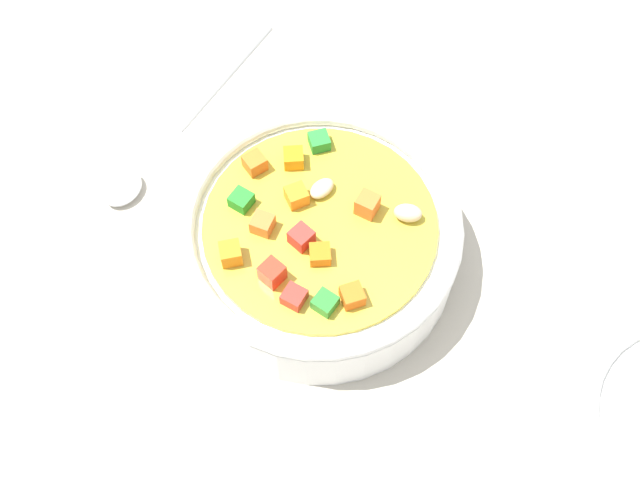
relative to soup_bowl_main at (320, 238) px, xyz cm
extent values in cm
cube|color=#BAB2A0|center=(0.01, 0.01, -3.69)|extent=(140.00, 140.00, 2.00)
cylinder|color=white|center=(0.01, 0.01, -0.64)|extent=(17.27, 17.27, 4.11)
torus|color=white|center=(0.01, 0.01, 1.75)|extent=(17.35, 17.35, 1.12)
cylinder|color=gold|center=(0.01, 0.01, 1.62)|extent=(14.27, 14.27, 0.40)
cube|color=orange|center=(-1.82, 1.19, 2.35)|extent=(1.72, 1.72, 1.07)
cube|color=orange|center=(-3.18, -1.23, 2.34)|extent=(1.34, 1.34, 1.05)
cube|color=orange|center=(3.16, -4.26, 2.33)|extent=(1.70, 1.70, 1.02)
cube|color=orange|center=(-4.31, -3.70, 2.43)|extent=(1.65, 1.65, 1.23)
cube|color=red|center=(-0.14, -5.22, 2.25)|extent=(1.47, 1.47, 0.87)
cube|color=orange|center=(-2.82, 3.80, 2.32)|extent=(1.57, 1.57, 1.02)
cube|color=orange|center=(0.66, -2.19, 2.25)|extent=(1.57, 1.57, 0.86)
cube|color=#28832B|center=(1.79, -5.07, 2.25)|extent=(1.55, 1.55, 0.86)
cube|color=red|center=(-0.70, -1.47, 2.37)|extent=(1.65, 1.65, 1.11)
cube|color=red|center=(-1.60, -4.25, 2.51)|extent=(1.63, 1.63, 1.38)
ellipsoid|color=beige|center=(4.94, 1.89, 2.38)|extent=(1.82, 1.28, 1.13)
cube|color=#248E28|center=(-4.95, 0.27, 2.27)|extent=(1.52, 1.52, 0.91)
ellipsoid|color=beige|center=(-0.51, 2.19, 2.23)|extent=(1.80, 2.03, 0.83)
cube|color=orange|center=(-5.02, 2.76, 2.36)|extent=(1.72, 1.72, 1.08)
cube|color=#278C32|center=(-1.66, 5.52, 2.25)|extent=(1.68, 1.68, 0.87)
cube|color=orange|center=(2.48, 1.70, 2.51)|extent=(1.45, 1.45, 1.38)
cylinder|color=silver|center=(-11.08, 12.63, -2.29)|extent=(3.93, 11.45, 0.80)
ellipsoid|color=silver|center=(-14.32, 1.10, -2.17)|extent=(3.24, 3.61, 1.05)
camera|label=1|loc=(6.56, -22.38, 42.57)|focal=43.84mm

